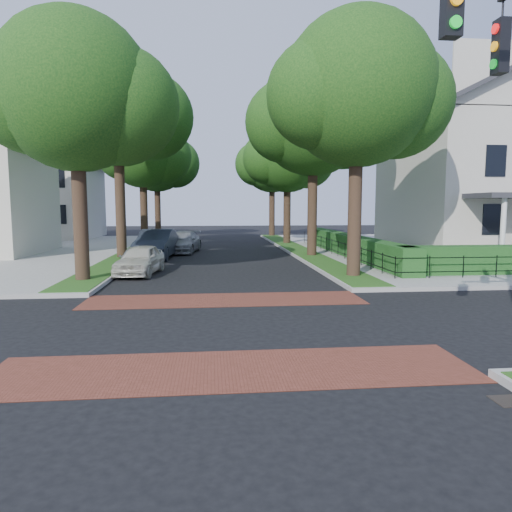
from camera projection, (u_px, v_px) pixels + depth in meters
The scene contains 21 objects.
ground at pixel (228, 325), 11.68m from camera, with size 120.00×120.00×0.00m, color black.
sidewalk_ne at pixel (493, 248), 32.35m from camera, with size 30.00×30.00×0.15m, color gray.
crosswalk_far at pixel (225, 300), 14.84m from camera, with size 9.00×2.20×0.01m, color brown.
crosswalk_near at pixel (235, 370), 8.51m from camera, with size 9.00×2.20×0.01m, color brown.
grass_strip_ne at pixel (297, 249), 31.08m from camera, with size 1.60×29.80×0.02m, color #284D16.
grass_strip_nw at pixel (136, 250), 30.04m from camera, with size 1.60×29.80×0.02m, color #284D16.
tree_right_near at pixel (358, 93), 18.55m from camera, with size 7.75×6.67×10.66m.
tree_right_mid at pixel (314, 120), 26.44m from camera, with size 8.25×7.09×11.22m.
tree_right_far at pixel (288, 156), 35.43m from camera, with size 7.25×6.23×9.74m.
tree_right_back at pixel (273, 162), 44.30m from camera, with size 7.50×6.45×10.20m.
tree_left_near at pixel (80, 96), 17.52m from camera, with size 7.50×6.45×10.20m.
tree_left_mid at pixel (120, 110), 25.33m from camera, with size 8.00×6.88×11.48m.
tree_left_far at pixel (144, 152), 34.34m from camera, with size 7.00×6.02×9.86m.
tree_left_back at pixel (158, 160), 43.23m from camera, with size 7.75×6.66×10.44m.
hedge_main_road at pixel (348, 245), 27.18m from camera, with size 1.00×18.00×1.20m, color #184518.
fence_main_road at pixel (335, 247), 27.12m from camera, with size 0.06×18.00×0.90m, color black, non-canonical shape.
house_victorian at pixel (499, 158), 28.46m from camera, with size 13.00×13.05×12.48m.
house_left_far at pixel (44, 184), 41.29m from camera, with size 10.00×9.00×10.14m.
parked_car_front at pixel (140, 260), 20.31m from camera, with size 1.59×3.94×1.34m, color beige.
parked_car_middle at pixel (156, 244), 26.48m from camera, with size 1.79×5.14×1.69m, color #1F252E.
parked_car_rear at pixel (183, 242), 29.97m from camera, with size 1.92×4.72×1.37m, color gray.
Camera 1 is at (-0.40, -11.43, 3.04)m, focal length 32.00 mm.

